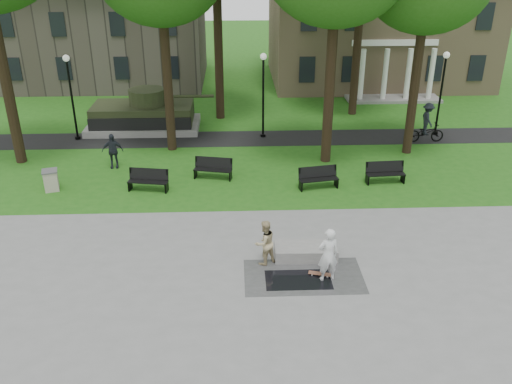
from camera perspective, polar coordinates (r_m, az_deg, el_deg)
The scene contains 21 objects.
ground at distance 20.03m, azimuth 1.16°, elevation -5.96°, with size 120.00×120.00×0.00m, color #1E5413.
plaza at distance 15.97m, azimuth 2.27°, elevation -15.27°, with size 22.00×16.00×0.02m, color gray.
footpath at distance 30.90m, azimuth -0.16°, elevation 5.66°, with size 44.00×2.60×0.01m, color black.
building_right at distance 44.90m, azimuth 12.55°, elevation 16.99°, with size 17.00×12.00×8.60m.
building_left at distance 45.21m, azimuth -15.57°, elevation 15.78°, with size 15.00×10.00×7.20m, color #4C443D.
lamp_left at distance 31.63m, azimuth -18.91°, elevation 10.05°, with size 0.36×0.36×4.73m.
lamp_mid at distance 30.39m, azimuth 0.77°, elevation 10.82°, with size 0.36×0.36×4.73m.
lamp_right at distance 32.50m, azimuth 18.97°, elevation 10.43°, with size 0.36×0.36×4.73m.
tank_monument at distance 32.95m, azimuth -11.71°, elevation 7.95°, with size 7.45×3.40×2.40m.
puddle at distance 18.35m, azimuth 4.47°, elevation -9.20°, with size 2.20×1.20×0.00m, color black.
concrete_block at distance 19.45m, azimuth 5.24°, elevation -6.25°, with size 2.20×1.00×0.45m, color gray.
skateboard at distance 18.63m, azimuth 6.75°, elevation -8.61°, with size 0.78×0.20×0.07m, color brown.
skateboarder at distance 17.96m, azimuth 7.59°, elevation -6.56°, with size 0.70×0.46×1.92m, color silver.
friend_watching at distance 18.74m, azimuth 0.92°, elevation -5.34°, with size 0.80×0.62×1.65m, color tan.
pedestrian_walker at distance 27.52m, azimuth -14.86°, elevation 4.20°, with size 1.03×0.43×1.75m, color #20232A.
cyclist at distance 31.56m, azimuth 17.51°, elevation 6.63°, with size 2.04×1.16×2.22m.
park_bench_0 at distance 24.78m, azimuth -11.30°, elevation 1.31°, with size 1.85×0.82×1.00m.
park_bench_1 at distance 25.63m, azimuth -4.57°, elevation 2.57°, with size 1.85×0.89×1.00m.
park_bench_2 at distance 24.70m, azimuth 6.60°, elevation 1.57°, with size 1.85×0.84×1.00m.
park_bench_3 at distance 25.79m, azimuth 13.45°, elevation 2.08°, with size 1.82×0.63×1.00m.
trash_bin at distance 26.01m, azimuth -20.78°, elevation 1.18°, with size 0.82×0.82×0.96m.
Camera 1 is at (-1.11, -17.09, 10.39)m, focal length 38.00 mm.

